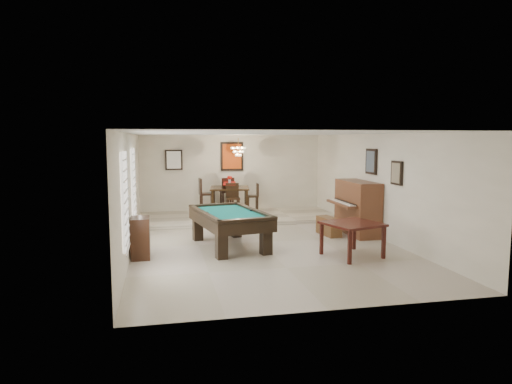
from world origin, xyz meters
name	(u,v)px	position (x,y,z in m)	size (l,w,h in m)	color
ground_plane	(261,243)	(0.00, 0.00, -0.01)	(6.00, 9.00, 0.02)	beige
wall_back	(232,174)	(0.00, 4.50, 1.30)	(6.00, 0.04, 2.60)	silver
wall_front	(330,222)	(0.00, -4.50, 1.30)	(6.00, 0.04, 2.60)	silver
wall_left	(131,192)	(-3.00, 0.00, 1.30)	(0.04, 9.00, 2.60)	silver
wall_right	(378,186)	(3.00, 0.00, 1.30)	(0.04, 9.00, 2.60)	silver
ceiling	(261,134)	(0.00, 0.00, 2.60)	(6.00, 9.00, 0.04)	white
dining_step	(238,217)	(0.00, 3.25, 0.06)	(6.00, 2.50, 0.12)	beige
window_left_front	(125,200)	(-2.97, -2.20, 1.40)	(0.06, 1.00, 1.70)	white
window_left_rear	(134,185)	(-2.97, 0.60, 1.40)	(0.06, 1.00, 1.70)	white
pool_table	(230,230)	(-0.81, -0.30, 0.40)	(1.30, 2.40, 0.80)	black
square_table	(352,239)	(1.59, -1.69, 0.36)	(1.05, 1.05, 0.72)	black
upright_piano	(352,208)	(2.51, 0.45, 0.69)	(0.93, 1.66, 1.39)	brown
piano_bench	(329,226)	(1.89, 0.44, 0.23)	(0.32, 0.83, 0.46)	brown
apothecary_chest	(140,238)	(-2.78, -0.91, 0.43)	(0.38, 0.57, 0.86)	black
dining_table	(230,199)	(-0.24, 3.43, 0.61)	(1.19, 1.19, 0.98)	black
flower_vase	(230,179)	(-0.24, 3.43, 1.22)	(0.14, 0.14, 0.24)	red
dining_chair_south	(233,201)	(-0.25, 2.70, 0.64)	(0.39, 0.39, 1.05)	black
dining_chair_north	(227,194)	(-0.22, 4.17, 0.67)	(0.41, 0.41, 1.11)	black
dining_chair_west	(207,197)	(-0.96, 3.40, 0.70)	(0.43, 0.43, 1.16)	black
dining_chair_east	(252,199)	(0.49, 3.46, 0.60)	(0.36, 0.36, 0.96)	black
chandelier	(238,148)	(0.00, 3.20, 2.20)	(0.44, 0.44, 0.60)	#FFE5B2
back_painting	(232,156)	(0.00, 4.46, 1.90)	(0.75, 0.06, 0.95)	#D84C14
back_mirror	(174,160)	(-1.90, 4.46, 1.80)	(0.55, 0.06, 0.65)	white
right_picture_upper	(371,161)	(2.96, 0.30, 1.90)	(0.06, 0.55, 0.65)	slate
right_picture_lower	(397,173)	(2.96, -1.00, 1.70)	(0.06, 0.45, 0.55)	gray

